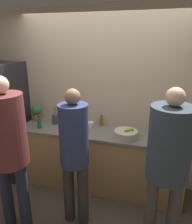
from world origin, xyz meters
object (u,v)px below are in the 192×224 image
Objects in this scene: person_center at (74,150)px; person_right at (169,155)px; cup_yellow at (166,141)px; person_left at (7,142)px; refrigerator at (4,121)px; fruit_bowl at (126,134)px; utensil_crock at (55,119)px; bottle_green at (39,123)px; cup_white at (90,125)px; potted_plant at (37,112)px; bottle_amber at (101,121)px.

person_center is 1.00m from person_right.
person_left is at bearing -151.83° from cup_yellow.
fruit_bowl is (1.98, -0.08, 0.05)m from refrigerator.
utensil_crock is at bearing 8.59° from refrigerator.
bottle_green reaches higher than cup_yellow.
cup_yellow is at bearing 30.26° from person_center.
cup_yellow is (1.63, 0.87, -0.18)m from person_left.
utensil_crock is 2.87× the size of cup_white.
person_center is 0.99m from bottle_green.
person_center is at bearing -41.36° from potted_plant.
refrigerator is at bearing 177.17° from cup_yellow.
cup_white is at bearing 96.03° from person_center.
refrigerator is 0.87m from utensil_crock.
person_right is at bearing -27.66° from utensil_crock.
potted_plant is (-0.90, 0.02, 0.10)m from cup_white.
cup_yellow is 2.01m from potted_plant.
bottle_green is at bearing 179.25° from cup_yellow.
person_center is 20.49× the size of cup_yellow.
bottle_green is at bearing -178.93° from fruit_bowl.
person_center is at bearing -25.11° from refrigerator.
fruit_bowl is 1.64× the size of bottle_green.
person_right is at bearing -46.33° from bottle_amber.
person_center reaches higher than potted_plant.
cup_white is at bearing 2.12° from utensil_crock.
fruit_bowl is at bearing -2.20° from refrigerator.
cup_yellow is at bearing -21.97° from bottle_amber.
person_right reaches higher than potted_plant.
cup_yellow is at bearing -2.83° from refrigerator.
bottle_amber is at bearing 22.95° from bottle_green.
person_left reaches higher than person_right.
person_center is 0.86m from cup_white.
potted_plant is (-1.04, -0.09, 0.07)m from bottle_amber.
person_right is at bearing -1.49° from person_center.
person_right is 1.89m from bottle_green.
utensil_crock is at bearing 90.54° from person_left.
cup_yellow is at bearing -0.75° from bottle_green.
utensil_crock is at bearing 127.76° from person_center.
person_center reaches higher than bottle_amber.
person_left is 5.86× the size of fruit_bowl.
person_right is (1.62, 0.27, -0.04)m from person_left.
person_center is at bearing -149.74° from cup_yellow.
refrigerator is at bearing 177.80° from fruit_bowl.
cup_yellow is at bearing 28.17° from person_left.
refrigerator is 22.30× the size of cup_yellow.
utensil_crock reaches higher than bottle_amber.
utensil_crock reaches higher than cup_white.
bottle_amber is 1.92× the size of cup_yellow.
person_center is 5.37× the size of fruit_bowl.
person_left is at bearing -115.41° from cup_white.
utensil_crock reaches higher than cup_yellow.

